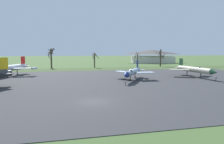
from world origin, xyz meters
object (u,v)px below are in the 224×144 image
at_px(info_placard_front_right, 216,78).
at_px(jet_fighter_rear_center, 10,68).
at_px(visitor_building, 152,56).
at_px(jet_fighter_front_left, 132,72).
at_px(jet_fighter_front_right, 194,69).
at_px(info_placard_front_left, 125,82).

xyz_separation_m(info_placard_front_right, jet_fighter_rear_center, (-45.31, 17.91, 1.59)).
bearing_deg(visitor_building, jet_fighter_front_left, -117.29).
xyz_separation_m(jet_fighter_rear_center, visitor_building, (60.96, 50.45, 1.46)).
bearing_deg(info_placard_front_right, jet_fighter_front_right, 93.19).
distance_m(info_placard_front_right, visitor_building, 70.20).
height_order(info_placard_front_right, jet_fighter_rear_center, jet_fighter_rear_center).
relative_size(jet_fighter_front_right, info_placard_front_right, 15.03).
bearing_deg(jet_fighter_rear_center, info_placard_front_left, -36.67).
xyz_separation_m(info_placard_front_right, visitor_building, (15.65, 68.36, 3.05)).
relative_size(jet_fighter_front_left, info_placard_front_left, 13.31).
bearing_deg(jet_fighter_front_left, info_placard_front_right, -17.54).
height_order(jet_fighter_front_right, jet_fighter_rear_center, jet_fighter_rear_center).
bearing_deg(jet_fighter_front_left, visitor_building, 62.71).
relative_size(jet_fighter_front_right, jet_fighter_rear_center, 0.93).
distance_m(jet_fighter_front_right, jet_fighter_rear_center, 46.27).
bearing_deg(jet_fighter_front_right, info_placard_front_left, -158.98).
bearing_deg(jet_fighter_front_left, jet_fighter_rear_center, 156.15).
xyz_separation_m(jet_fighter_front_left, info_placard_front_left, (-3.34, -6.11, -1.23)).
height_order(jet_fighter_front_right, info_placard_front_right, jet_fighter_front_right).
distance_m(jet_fighter_front_right, visitor_building, 63.60).
relative_size(info_placard_front_right, jet_fighter_rear_center, 0.06).
height_order(jet_fighter_front_left, visitor_building, visitor_building).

